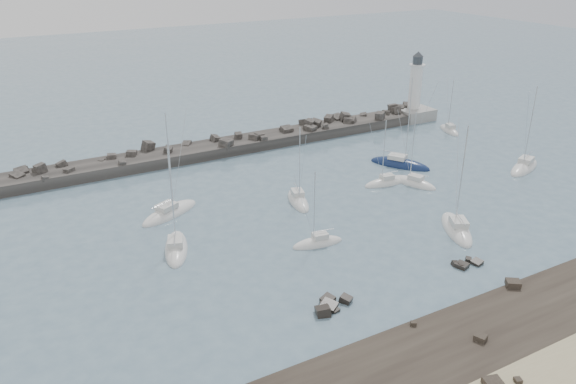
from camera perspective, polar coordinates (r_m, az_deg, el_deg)
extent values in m
plane|color=slate|center=(66.96, 2.77, -6.22)|extent=(400.00, 400.00, 0.00)
cube|color=black|center=(52.97, 15.79, -16.53)|extent=(140.00, 12.00, 0.70)
cube|color=black|center=(55.87, 18.98, -13.79)|extent=(1.29, 1.33, 0.52)
cube|color=black|center=(52.35, 22.31, -17.33)|extent=(0.73, 0.76, 0.48)
cube|color=black|center=(64.69, 21.90, -8.60)|extent=(1.89, 1.84, 0.67)
cube|color=black|center=(56.06, 12.63, -12.90)|extent=(0.70, 0.68, 0.37)
cube|color=black|center=(57.93, 3.99, -11.50)|extent=(1.37, 1.28, 1.15)
cube|color=black|center=(56.86, 3.58, -12.19)|extent=(1.76, 1.91, 1.62)
cube|color=black|center=(58.72, 4.07, -11.04)|extent=(1.74, 1.69, 1.47)
cube|color=black|center=(57.73, 4.16, -11.62)|extent=(2.02, 2.20, 1.55)
cube|color=black|center=(57.41, 4.79, -11.87)|extent=(0.96, 0.92, 0.70)
cube|color=black|center=(58.73, 5.88, -10.87)|extent=(1.50, 1.62, 1.10)
cube|color=black|center=(67.21, 16.62, -7.05)|extent=(0.97, 1.02, 0.83)
cube|color=black|center=(68.36, 17.84, -6.55)|extent=(0.94, 1.01, 0.67)
cube|color=black|center=(66.98, 17.17, -7.14)|extent=(0.93, 0.97, 0.61)
cube|color=black|center=(67.09, 17.24, -7.21)|extent=(1.63, 1.66, 0.78)
cube|color=black|center=(68.31, 18.62, -6.90)|extent=(1.42, 1.38, 1.00)
cube|color=#2E2B29|center=(96.15, -13.03, 2.96)|extent=(115.00, 6.00, 3.20)
cube|color=#2E2B29|center=(95.47, -12.08, 4.21)|extent=(1.75, 1.90, 1.60)
cube|color=#2E2B29|center=(100.88, -5.07, 5.66)|extent=(1.46, 1.58, 1.56)
cube|color=#2E2B29|center=(93.25, -24.02, 2.06)|extent=(1.94, 2.09, 1.23)
cube|color=#2E2B29|center=(95.54, -17.46, 3.30)|extent=(1.76, 1.96, 1.60)
cube|color=#2E2B29|center=(112.66, 5.05, 7.45)|extent=(2.07, 2.58, 1.74)
cube|color=#2E2B29|center=(94.43, -25.42, 1.79)|extent=(2.19, 2.24, 1.86)
cube|color=#2E2B29|center=(116.69, 10.11, 7.87)|extent=(1.26, 1.27, 1.07)
cube|color=#2E2B29|center=(110.38, 6.13, 7.08)|extent=(2.52, 2.45, 1.89)
cube|color=#2E2B29|center=(110.45, 4.18, 7.40)|extent=(2.44, 2.26, 1.81)
cube|color=#2E2B29|center=(106.44, 2.15, 6.87)|extent=(2.68, 2.56, 2.26)
cube|color=#2E2B29|center=(100.54, -3.27, 5.57)|extent=(2.83, 2.73, 1.52)
cube|color=#2E2B29|center=(110.54, 6.50, 7.16)|extent=(2.49, 2.23, 1.87)
cube|color=#2E2B29|center=(120.46, 11.36, 8.25)|extent=(2.31, 2.31, 1.81)
cube|color=#2E2B29|center=(92.98, -23.85, 2.17)|extent=(2.07, 1.72, 1.75)
cube|color=#2E2B29|center=(99.76, -2.51, 5.35)|extent=(1.36, 1.47, 1.37)
cube|color=#2E2B29|center=(121.58, 11.94, 8.49)|extent=(2.11, 2.46, 1.91)
cube|color=#2E2B29|center=(95.21, -25.35, 2.00)|extent=(1.98, 1.82, 1.30)
cube|color=#2E2B29|center=(105.19, 2.28, 6.35)|extent=(2.40, 2.67, 1.86)
cube|color=#2E2B29|center=(118.97, 11.62, 7.86)|extent=(1.76, 1.67, 1.18)
cube|color=#2E2B29|center=(92.08, -16.48, 2.81)|extent=(1.17, 1.04, 0.96)
cube|color=#2E2B29|center=(108.57, 1.80, 7.12)|extent=(2.44, 2.84, 1.91)
cube|color=#2E2B29|center=(99.04, -10.26, 4.72)|extent=(2.36, 2.33, 1.47)
cube|color=#2E2B29|center=(94.64, -21.98, 2.57)|extent=(1.87, 1.63, 1.65)
cube|color=#2E2B29|center=(100.15, -7.39, 5.40)|extent=(1.75, 1.96, 1.61)
cube|color=#2E2B29|center=(107.35, 2.84, 6.91)|extent=(2.27, 2.63, 2.21)
cube|color=#2E2B29|center=(95.05, -18.39, 2.93)|extent=(1.35, 1.32, 1.00)
cube|color=#2E2B29|center=(91.85, -21.34, 2.02)|extent=(1.82, 1.80, 0.99)
cube|color=#2E2B29|center=(118.02, 9.93, 7.92)|extent=(2.06, 1.97, 1.31)
cube|color=#2E2B29|center=(104.37, -0.13, 6.24)|extent=(1.97, 2.07, 1.89)
cube|color=#2E2B29|center=(93.10, -25.78, 1.43)|extent=(2.29, 2.58, 1.55)
cube|color=#2E2B29|center=(118.01, 10.95, 8.16)|extent=(1.97, 2.49, 2.05)
cube|color=#2E2B29|center=(120.35, 10.60, 8.36)|extent=(2.64, 3.05, 2.26)
cube|color=#2E2B29|center=(100.58, -2.93, 5.66)|extent=(1.71, 1.70, 1.32)
cube|color=#2E2B29|center=(105.48, -0.53, 6.41)|extent=(1.66, 1.73, 1.04)
cube|color=#2E2B29|center=(97.26, -6.31, 4.91)|extent=(2.68, 2.73, 1.78)
cube|color=#2E2B29|center=(115.59, 7.67, 7.66)|extent=(2.15, 2.04, 1.46)
cube|color=#2E2B29|center=(97.40, -14.02, 4.51)|extent=(2.55, 2.12, 2.29)
cube|color=#2E2B29|center=(90.51, -23.46, 1.24)|extent=(1.16, 0.90, 1.01)
cube|color=#2E2B29|center=(108.77, 2.95, 6.84)|extent=(1.14, 1.29, 1.04)
cube|color=#2E2B29|center=(113.38, 9.32, 7.50)|extent=(2.58, 2.40, 2.16)
cube|color=#2E2B29|center=(106.36, 3.85, 6.65)|extent=(1.56, 1.56, 1.24)
cube|color=#2E2B29|center=(111.65, 5.81, 7.56)|extent=(2.33, 2.07, 2.27)
cube|color=#2E2B29|center=(95.72, -15.60, 3.61)|extent=(2.19, 2.14, 1.76)
cube|color=gray|center=(121.25, 12.55, 7.65)|extent=(7.00, 7.00, 3.00)
cylinder|color=white|center=(119.77, 12.81, 10.41)|extent=(2.50, 2.50, 9.00)
cylinder|color=white|center=(118.86, 13.00, 12.48)|extent=(3.20, 3.20, 0.25)
cylinder|color=#363B41|center=(118.70, 13.04, 12.89)|extent=(2.00, 2.00, 1.60)
cone|color=#363B41|center=(118.47, 13.10, 13.51)|extent=(2.20, 2.20, 1.00)
ellipsoid|color=silver|center=(68.84, -11.28, -5.76)|extent=(5.48, 9.13, 2.31)
cube|color=silver|center=(67.80, -11.38, -4.94)|extent=(2.48, 2.89, 0.76)
cylinder|color=silver|center=(66.40, -11.74, -0.30)|extent=(0.13, 0.13, 11.78)
cylinder|color=silver|center=(66.93, -11.44, -4.66)|extent=(1.27, 3.32, 0.11)
ellipsoid|color=silver|center=(77.77, -11.90, -2.19)|extent=(9.92, 6.92, 2.29)
cube|color=silver|center=(76.93, -12.24, -1.43)|extent=(3.27, 2.92, 0.69)
cylinder|color=silver|center=(75.35, -11.96, 3.12)|extent=(0.12, 0.12, 12.96)
cylinder|color=silver|center=(76.26, -12.64, -1.17)|extent=(3.48, 1.79, 0.10)
ellipsoid|color=silver|center=(68.80, 3.01, -5.30)|extent=(6.72, 2.91, 1.86)
cube|color=silver|center=(68.38, 3.28, -4.44)|extent=(1.99, 1.55, 0.65)
cylinder|color=silver|center=(66.24, 2.70, -1.47)|extent=(0.11, 0.11, 8.78)
cylinder|color=silver|center=(68.27, 3.65, -3.92)|extent=(2.59, 0.46, 0.09)
ellipsoid|color=silver|center=(79.65, 1.04, -0.99)|extent=(4.21, 7.99, 2.13)
cube|color=silver|center=(79.45, 0.97, -0.05)|extent=(2.03, 2.46, 0.73)
cylinder|color=silver|center=(76.74, 1.19, 2.93)|extent=(0.13, 0.13, 10.32)
cylinder|color=silver|center=(79.65, 0.88, 0.55)|extent=(0.87, 2.99, 0.10)
ellipsoid|color=silver|center=(75.02, 16.73, -3.74)|extent=(6.92, 9.67, 2.43)
cube|color=silver|center=(74.00, 16.96, -2.93)|extent=(2.89, 3.21, 0.79)
cylinder|color=silver|center=(72.69, 17.24, 1.69)|extent=(0.13, 0.13, 12.68)
cylinder|color=silver|center=(73.12, 17.18, -2.65)|extent=(1.83, 3.38, 0.11)
ellipsoid|color=#101F46|center=(94.68, 11.30, 2.69)|extent=(8.06, 10.21, 2.42)
cube|color=silver|center=(94.34, 11.08, 3.53)|extent=(3.24, 3.48, 0.73)
cylinder|color=silver|center=(91.97, 12.17, 7.15)|extent=(0.12, 0.12, 13.64)
cylinder|color=silver|center=(94.31, 10.70, 3.99)|extent=(2.25, 3.47, 0.10)
ellipsoid|color=silver|center=(86.80, 9.80, 0.82)|extent=(7.10, 2.87, 1.93)
cube|color=silver|center=(86.53, 10.04, 1.55)|extent=(2.07, 1.59, 0.66)
cylinder|color=silver|center=(84.54, 9.73, 4.18)|extent=(0.11, 0.11, 9.32)
cylinder|color=silver|center=(86.55, 10.34, 1.97)|extent=(2.76, 0.39, 0.09)
ellipsoid|color=silver|center=(87.70, 12.59, 0.83)|extent=(4.92, 7.96, 2.01)
cube|color=silver|center=(87.10, 12.88, 1.48)|extent=(2.19, 2.54, 0.66)
cylinder|color=silver|center=(85.85, 12.59, 4.61)|extent=(0.11, 0.11, 10.28)
cylinder|color=silver|center=(86.66, 13.22, 1.76)|extent=(1.18, 2.88, 0.09)
ellipsoid|color=silver|center=(99.27, 22.84, 2.22)|extent=(9.81, 6.19, 2.38)
cube|color=silver|center=(99.24, 23.05, 3.04)|extent=(3.15, 2.73, 0.76)
cylinder|color=silver|center=(96.34, 23.39, 6.16)|extent=(0.13, 0.13, 12.69)
cylinder|color=silver|center=(99.62, 23.23, 3.52)|extent=(3.53, 1.50, 0.11)
ellipsoid|color=silver|center=(114.66, 16.04, 5.96)|extent=(3.96, 7.05, 1.95)
cube|color=silver|center=(114.04, 16.18, 6.47)|extent=(1.85, 2.20, 0.69)
cylinder|color=silver|center=(113.67, 16.23, 8.62)|extent=(0.12, 0.12, 9.09)
cylinder|color=silver|center=(113.46, 16.33, 6.71)|extent=(0.88, 2.61, 0.10)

